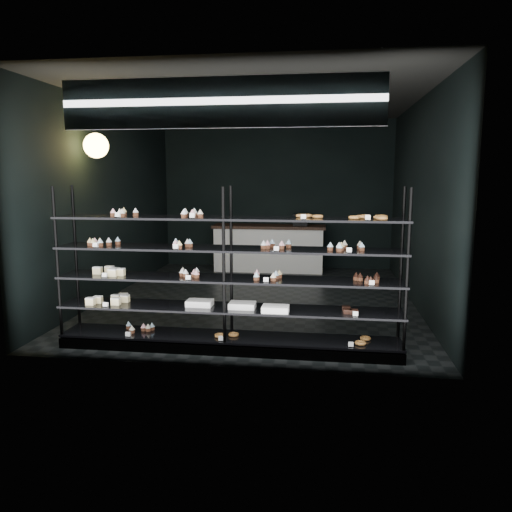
% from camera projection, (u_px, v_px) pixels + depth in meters
% --- Properties ---
extents(room, '(5.01, 6.01, 3.20)m').
position_uv_depth(room, '(258.00, 202.00, 8.03)').
color(room, black).
rests_on(room, ground).
extents(display_shelf, '(4.00, 0.50, 1.91)m').
position_uv_depth(display_shelf, '(226.00, 297.00, 5.79)').
color(display_shelf, black).
rests_on(display_shelf, room).
extents(signage, '(3.30, 0.05, 0.50)m').
position_uv_depth(signage, '(219.00, 103.00, 4.98)').
color(signage, '#0D0E45').
rests_on(signage, room).
extents(pendant_lamp, '(0.35, 0.35, 0.91)m').
position_uv_depth(pendant_lamp, '(96.00, 146.00, 7.14)').
color(pendant_lamp, black).
rests_on(pendant_lamp, room).
extents(service_counter, '(2.38, 0.65, 1.23)m').
position_uv_depth(service_counter, '(270.00, 247.00, 10.66)').
color(service_counter, silver).
rests_on(service_counter, room).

